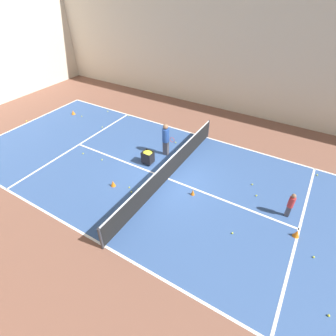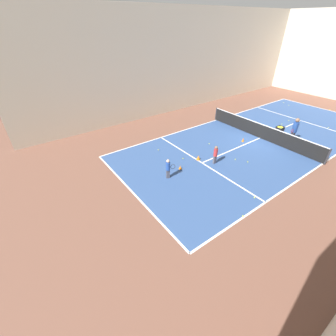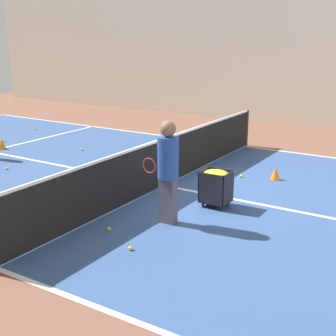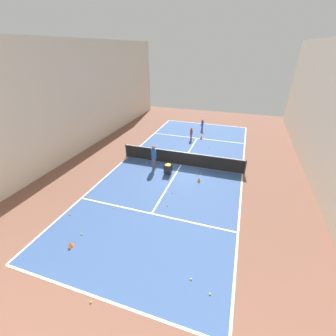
{
  "view_description": "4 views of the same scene",
  "coord_description": "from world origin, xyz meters",
  "px_view_note": "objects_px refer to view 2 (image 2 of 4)",
  "views": [
    {
      "loc": [
        -8.36,
        -5.03,
        8.17
      ],
      "look_at": [
        0.0,
        0.0,
        0.66
      ],
      "focal_mm": 28.0,
      "sensor_mm": 36.0,
      "label": 1
    },
    {
      "loc": [
        8.36,
        -14.76,
        7.5
      ],
      "look_at": [
        0.02,
        -8.67,
        0.66
      ],
      "focal_mm": 24.0,
      "sensor_mm": 36.0,
      "label": 2
    },
    {
      "loc": [
        8.36,
        5.32,
        3.24
      ],
      "look_at": [
        1.74,
        1.19,
        1.01
      ],
      "focal_mm": 50.0,
      "sensor_mm": 36.0,
      "label": 3
    },
    {
      "loc": [
        -3.82,
        14.76,
        7.97
      ],
      "look_at": [
        0.54,
        1.54,
        0.43
      ],
      "focal_mm": 24.0,
      "sensor_mm": 36.0,
      "label": 4
    }
  ],
  "objects_px": {
    "ball_cart": "(280,129)",
    "coach_at_net": "(295,129)",
    "training_cone_1": "(198,158)",
    "player_near_baseline": "(168,168)",
    "child_midcourt": "(216,154)",
    "tennis_net": "(262,131)"
  },
  "relations": [
    {
      "from": "ball_cart",
      "to": "coach_at_net",
      "type": "bearing_deg",
      "value": -16.61
    },
    {
      "from": "ball_cart",
      "to": "tennis_net",
      "type": "bearing_deg",
      "value": -109.48
    },
    {
      "from": "player_near_baseline",
      "to": "training_cone_1",
      "type": "relative_size",
      "value": 3.83
    },
    {
      "from": "player_near_baseline",
      "to": "child_midcourt",
      "type": "bearing_deg",
      "value": 11.17
    },
    {
      "from": "player_near_baseline",
      "to": "coach_at_net",
      "type": "bearing_deg",
      "value": 9.39
    },
    {
      "from": "training_cone_1",
      "to": "player_near_baseline",
      "type": "bearing_deg",
      "value": -80.78
    },
    {
      "from": "tennis_net",
      "to": "ball_cart",
      "type": "height_order",
      "value": "tennis_net"
    },
    {
      "from": "tennis_net",
      "to": "training_cone_1",
      "type": "relative_size",
      "value": 29.69
    },
    {
      "from": "coach_at_net",
      "to": "child_midcourt",
      "type": "xyz_separation_m",
      "value": [
        -1.26,
        -6.6,
        -0.37
      ]
    },
    {
      "from": "child_midcourt",
      "to": "training_cone_1",
      "type": "relative_size",
      "value": 3.83
    },
    {
      "from": "tennis_net",
      "to": "child_midcourt",
      "type": "distance_m",
      "value": 5.44
    },
    {
      "from": "ball_cart",
      "to": "training_cone_1",
      "type": "bearing_deg",
      "value": -97.34
    },
    {
      "from": "child_midcourt",
      "to": "tennis_net",
      "type": "bearing_deg",
      "value": 8.06
    },
    {
      "from": "tennis_net",
      "to": "child_midcourt",
      "type": "xyz_separation_m",
      "value": [
        0.48,
        -5.42,
        0.13
      ]
    },
    {
      "from": "coach_at_net",
      "to": "ball_cart",
      "type": "distance_m",
      "value": 1.36
    },
    {
      "from": "coach_at_net",
      "to": "player_near_baseline",
      "type": "bearing_deg",
      "value": -8.7
    },
    {
      "from": "tennis_net",
      "to": "coach_at_net",
      "type": "relative_size",
      "value": 5.07
    },
    {
      "from": "ball_cart",
      "to": "child_midcourt",
      "type": "bearing_deg",
      "value": -90.5
    },
    {
      "from": "player_near_baseline",
      "to": "coach_at_net",
      "type": "xyz_separation_m",
      "value": [
        1.72,
        9.84,
        0.37
      ]
    },
    {
      "from": "ball_cart",
      "to": "training_cone_1",
      "type": "height_order",
      "value": "ball_cart"
    },
    {
      "from": "child_midcourt",
      "to": "ball_cart",
      "type": "relative_size",
      "value": 1.64
    },
    {
      "from": "coach_at_net",
      "to": "training_cone_1",
      "type": "xyz_separation_m",
      "value": [
        -2.16,
        -7.12,
        -0.9
      ]
    }
  ]
}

